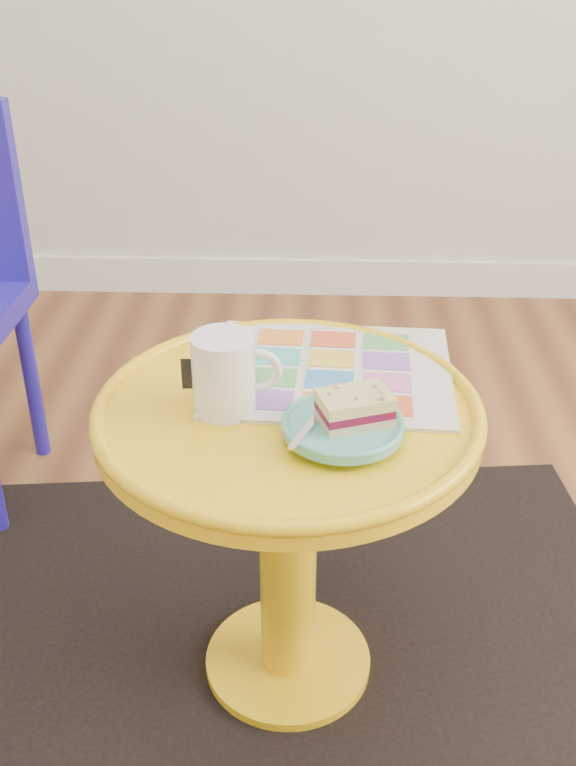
{
  "coord_description": "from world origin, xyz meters",
  "views": [
    {
      "loc": [
        0.16,
        -0.63,
        1.16
      ],
      "look_at": [
        0.12,
        0.4,
        0.56
      ],
      "focal_mm": 40.0,
      "sensor_mm": 36.0,
      "label": 1
    }
  ],
  "objects_px": {
    "plate": "(343,427)",
    "newspaper": "(330,371)",
    "side_table": "(288,491)",
    "mug": "(226,372)"
  },
  "relations": [
    {
      "from": "plate",
      "to": "newspaper",
      "type": "bearing_deg",
      "value": 94.73
    },
    {
      "from": "side_table",
      "to": "mug",
      "type": "xyz_separation_m",
      "value": [
        -0.09,
        -0.01,
        0.21
      ]
    },
    {
      "from": "newspaper",
      "to": "mug",
      "type": "bearing_deg",
      "value": -139.72
    },
    {
      "from": "mug",
      "to": "newspaper",
      "type": "bearing_deg",
      "value": 35.55
    },
    {
      "from": "side_table",
      "to": "mug",
      "type": "bearing_deg",
      "value": -174.32
    },
    {
      "from": "side_table",
      "to": "newspaper",
      "type": "xyz_separation_m",
      "value": [
        0.06,
        0.1,
        0.15
      ]
    },
    {
      "from": "mug",
      "to": "plate",
      "type": "relative_size",
      "value": 0.77
    },
    {
      "from": "mug",
      "to": "plate",
      "type": "bearing_deg",
      "value": -24.32
    },
    {
      "from": "side_table",
      "to": "plate",
      "type": "bearing_deg",
      "value": -45.24
    },
    {
      "from": "side_table",
      "to": "newspaper",
      "type": "height_order",
      "value": "newspaper"
    }
  ]
}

